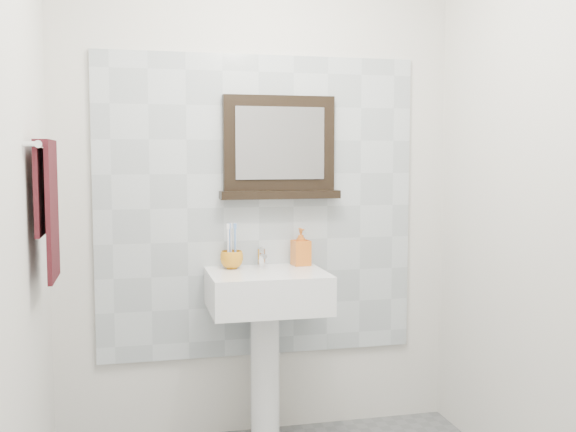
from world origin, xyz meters
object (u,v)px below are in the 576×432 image
at_px(soap_dispenser, 301,247).
at_px(hand_towel, 47,199).
at_px(pedestal_sink, 267,309).
at_px(framed_mirror, 279,150).
at_px(toothbrush_cup, 232,260).

relative_size(soap_dispenser, hand_towel, 0.34).
relative_size(pedestal_sink, framed_mirror, 1.61).
height_order(toothbrush_cup, hand_towel, hand_towel).
height_order(soap_dispenser, hand_towel, hand_towel).
relative_size(toothbrush_cup, soap_dispenser, 0.59).
height_order(toothbrush_cup, soap_dispenser, soap_dispenser).
bearing_deg(soap_dispenser, hand_towel, -164.83).
xyz_separation_m(pedestal_sink, toothbrush_cup, (-0.15, 0.11, 0.23)).
xyz_separation_m(pedestal_sink, soap_dispenser, (0.20, 0.14, 0.28)).
bearing_deg(soap_dispenser, framed_mirror, 147.29).
bearing_deg(toothbrush_cup, soap_dispenser, 3.60).
bearing_deg(hand_towel, framed_mirror, 25.69).
bearing_deg(framed_mirror, pedestal_sink, -118.89).
distance_m(pedestal_sink, toothbrush_cup, 0.29).
bearing_deg(pedestal_sink, hand_towel, -161.47).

